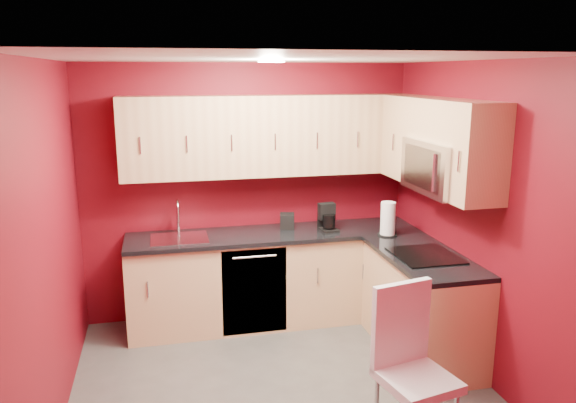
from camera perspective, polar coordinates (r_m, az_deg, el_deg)
name	(u,v)px	position (r m, az deg, el deg)	size (l,w,h in m)	color
floor	(281,386)	(4.65, -0.71, -18.20)	(3.20, 3.20, 0.00)	#4E4B49
ceiling	(280,58)	(3.98, -0.82, 14.34)	(3.20, 3.20, 0.00)	white
wall_back	(248,192)	(5.57, -4.05, 0.97)	(3.20, 3.20, 0.00)	#610913
wall_front	(347,317)	(2.78, 5.98, -11.63)	(3.20, 3.20, 0.00)	#610913
wall_left	(49,248)	(4.12, -23.11, -4.37)	(3.00, 3.00, 0.00)	#610913
wall_right	(476,221)	(4.73, 18.53, -1.84)	(3.00, 3.00, 0.00)	#610913
base_cabinets_back	(275,278)	(5.55, -1.37, -7.82)	(2.80, 0.60, 0.87)	tan
base_cabinets_right	(422,306)	(5.06, 13.42, -10.33)	(0.60, 1.30, 0.87)	tan
countertop_back	(275,234)	(5.39, -1.36, -3.35)	(2.80, 0.63, 0.04)	black
countertop_right	(424,257)	(4.88, 13.62, -5.50)	(0.63, 1.27, 0.04)	black
upper_cabinets_back	(271,135)	(5.35, -1.72, 6.73)	(2.80, 0.35, 0.75)	tan
upper_cabinets_right	(434,136)	(4.91, 14.64, 6.50)	(0.35, 1.55, 0.75)	tan
microwave	(443,167)	(4.72, 15.49, 3.41)	(0.42, 0.76, 0.42)	silver
cooktop	(425,255)	(4.84, 13.77, -5.35)	(0.50, 0.55, 0.01)	black
sink	(179,234)	(5.30, -11.00, -3.29)	(0.52, 0.42, 0.35)	silver
dishwasher_front	(255,292)	(5.24, -3.42, -9.12)	(0.60, 0.02, 0.82)	black
downlight	(271,61)	(4.27, -1.70, 14.04)	(0.20, 0.20, 0.01)	white
coffee_maker	(329,218)	(5.41, 4.15, -1.65)	(0.16, 0.21, 0.26)	black
napkin_holder	(287,221)	(5.50, -0.08, -2.00)	(0.14, 0.14, 0.15)	black
paper_towel	(388,219)	(5.33, 10.11, -1.75)	(0.18, 0.18, 0.32)	white
dining_chair	(417,371)	(3.84, 13.02, -16.47)	(0.43, 0.45, 1.07)	silver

